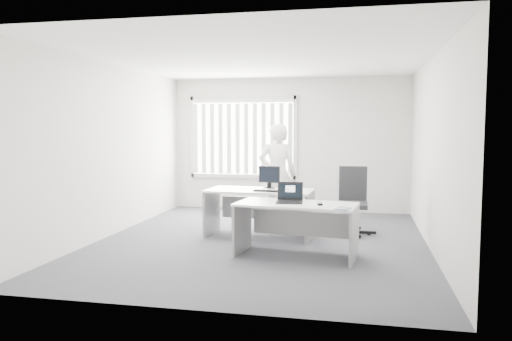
% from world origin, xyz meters
% --- Properties ---
extents(ground, '(6.00, 6.00, 0.00)m').
position_xyz_m(ground, '(0.00, 0.00, 0.00)').
color(ground, '#5A5962').
rests_on(ground, ground).
extents(wall_back, '(5.00, 0.02, 2.80)m').
position_xyz_m(wall_back, '(0.00, 3.00, 1.40)').
color(wall_back, silver).
rests_on(wall_back, ground).
extents(wall_front, '(5.00, 0.02, 2.80)m').
position_xyz_m(wall_front, '(0.00, -3.00, 1.40)').
color(wall_front, silver).
rests_on(wall_front, ground).
extents(wall_left, '(0.02, 6.00, 2.80)m').
position_xyz_m(wall_left, '(-2.50, 0.00, 1.40)').
color(wall_left, silver).
rests_on(wall_left, ground).
extents(wall_right, '(0.02, 6.00, 2.80)m').
position_xyz_m(wall_right, '(2.50, 0.00, 1.40)').
color(wall_right, silver).
rests_on(wall_right, ground).
extents(ceiling, '(5.00, 6.00, 0.02)m').
position_xyz_m(ceiling, '(0.00, 0.00, 2.80)').
color(ceiling, white).
rests_on(ceiling, wall_back).
extents(window, '(2.32, 0.06, 1.76)m').
position_xyz_m(window, '(-1.00, 2.96, 1.55)').
color(window, beige).
rests_on(window, wall_back).
extents(blinds, '(2.20, 0.10, 1.50)m').
position_xyz_m(blinds, '(-1.00, 2.90, 1.52)').
color(blinds, white).
rests_on(blinds, wall_back).
extents(desk_near, '(1.70, 0.95, 0.74)m').
position_xyz_m(desk_near, '(0.64, -0.79, 0.53)').
color(desk_near, white).
rests_on(desk_near, ground).
extents(desk_far, '(1.73, 0.89, 0.77)m').
position_xyz_m(desk_far, '(-0.09, 0.32, 0.55)').
color(desk_far, white).
rests_on(desk_far, ground).
extents(office_chair, '(0.64, 0.64, 1.11)m').
position_xyz_m(office_chair, '(1.37, 0.86, 0.35)').
color(office_chair, black).
rests_on(office_chair, ground).
extents(person, '(0.75, 0.57, 1.84)m').
position_xyz_m(person, '(0.02, 1.40, 0.92)').
color(person, white).
rests_on(person, ground).
extents(laptop, '(0.37, 0.34, 0.27)m').
position_xyz_m(laptop, '(0.55, -0.77, 0.87)').
color(laptop, black).
rests_on(laptop, desk_near).
extents(paper_sheet, '(0.39, 0.33, 0.00)m').
position_xyz_m(paper_sheet, '(0.93, -0.93, 0.74)').
color(paper_sheet, white).
rests_on(paper_sheet, desk_near).
extents(mouse, '(0.08, 0.11, 0.04)m').
position_xyz_m(mouse, '(0.98, -0.90, 0.76)').
color(mouse, '#A5A5A7').
rests_on(mouse, paper_sheet).
extents(booklet, '(0.22, 0.27, 0.01)m').
position_xyz_m(booklet, '(1.29, -1.14, 0.74)').
color(booklet, silver).
rests_on(booklet, desk_near).
extents(keyboard, '(0.41, 0.19, 0.02)m').
position_xyz_m(keyboard, '(0.06, 0.12, 0.78)').
color(keyboard, black).
rests_on(keyboard, desk_far).
extents(monitor, '(0.38, 0.18, 0.37)m').
position_xyz_m(monitor, '(0.03, 0.54, 0.95)').
color(monitor, black).
rests_on(monitor, desk_far).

